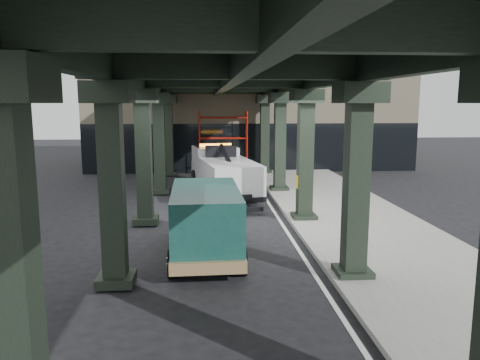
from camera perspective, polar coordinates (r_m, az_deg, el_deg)
name	(u,v)px	position (r m, az deg, el deg)	size (l,w,h in m)	color
ground	(240,238)	(15.95, 0.05, -7.04)	(90.00, 90.00, 0.00)	black
sidewalk	(352,219)	(18.69, 13.50, -4.61)	(5.00, 40.00, 0.15)	gray
lane_stripe	(281,222)	(18.06, 4.97, -5.10)	(0.12, 38.00, 0.01)	silver
viaduct	(225,76)	(17.30, -1.82, 12.53)	(7.40, 32.00, 6.40)	black
building	(247,110)	(35.40, 0.82, 8.54)	(22.00, 10.00, 8.00)	#C6B793
scaffolding	(223,141)	(30.02, -2.09, 4.77)	(3.08, 0.88, 4.00)	#B21B0E
tow_truck	(222,170)	(22.97, -2.18, 1.18)	(3.31, 7.96, 2.54)	black
towed_van	(206,220)	(13.80, -4.23, -4.84)	(2.18, 5.20, 2.09)	#12403A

